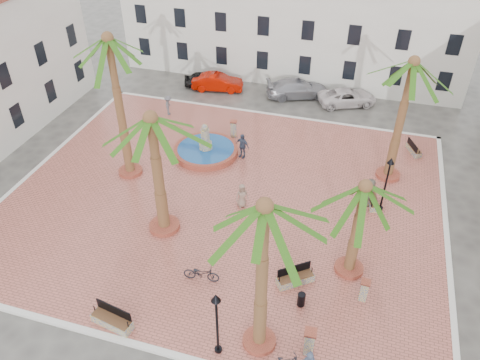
{
  "coord_description": "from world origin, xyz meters",
  "views": [
    {
      "loc": [
        7.34,
        -21.33,
        18.27
      ],
      "look_at": [
        1.0,
        0.0,
        1.6
      ],
      "focal_mm": 35.0,
      "sensor_mm": 36.0,
      "label": 1
    }
  ],
  "objects_px": {
    "palm_sw": "(153,134)",
    "litter_bin": "(301,299)",
    "palm_nw": "(110,54)",
    "bench_se": "(295,278)",
    "palm_ne": "(411,76)",
    "car_silver": "(297,88)",
    "palm_e": "(363,199)",
    "bench_s": "(112,320)",
    "pedestrian_east": "(370,192)",
    "bollard_se": "(309,342)",
    "pedestrian_fountain_b": "(242,146)",
    "palm_s": "(264,224)",
    "car_black": "(205,79)",
    "bollard_n": "(234,129)",
    "fountain": "(206,150)",
    "bicycle_a": "(201,273)",
    "pedestrian_north": "(168,105)",
    "bench_ne": "(414,149)",
    "bench_e": "(373,201)",
    "lamppost_e": "(388,175)",
    "car_red": "(218,82)",
    "bollard_e": "(364,290)",
    "lamppost_s": "(217,314)",
    "pedestrian_fountain_a": "(242,196)"
  },
  "relations": [
    {
      "from": "bench_se",
      "to": "pedestrian_north",
      "type": "relative_size",
      "value": 1.17
    },
    {
      "from": "litter_bin",
      "to": "pedestrian_north",
      "type": "xyz_separation_m",
      "value": [
        -13.5,
        15.47,
        0.43
      ]
    },
    {
      "from": "palm_ne",
      "to": "bollard_n",
      "type": "distance_m",
      "value": 12.91
    },
    {
      "from": "bench_se",
      "to": "car_black",
      "type": "distance_m",
      "value": 23.53
    },
    {
      "from": "car_silver",
      "to": "car_black",
      "type": "bearing_deg",
      "value": 68.77
    },
    {
      "from": "car_silver",
      "to": "fountain",
      "type": "bearing_deg",
      "value": 134.81
    },
    {
      "from": "lamppost_e",
      "to": "car_black",
      "type": "bearing_deg",
      "value": 140.27
    },
    {
      "from": "bollard_se",
      "to": "car_red",
      "type": "xyz_separation_m",
      "value": [
        -12.07,
        23.41,
        -0.17
      ]
    },
    {
      "from": "pedestrian_fountain_b",
      "to": "pedestrian_north",
      "type": "distance_m",
      "value": 8.37
    },
    {
      "from": "palm_ne",
      "to": "palm_nw",
      "type": "bearing_deg",
      "value": -164.69
    },
    {
      "from": "bench_s",
      "to": "pedestrian_north",
      "type": "bearing_deg",
      "value": 116.31
    },
    {
      "from": "bench_s",
      "to": "car_silver",
      "type": "height_order",
      "value": "car_silver"
    },
    {
      "from": "palm_sw",
      "to": "litter_bin",
      "type": "height_order",
      "value": "palm_sw"
    },
    {
      "from": "palm_nw",
      "to": "palm_ne",
      "type": "relative_size",
      "value": 1.15
    },
    {
      "from": "bench_se",
      "to": "palm_ne",
      "type": "bearing_deg",
      "value": 32.32
    },
    {
      "from": "bench_ne",
      "to": "pedestrian_fountain_b",
      "type": "bearing_deg",
      "value": 85.62
    },
    {
      "from": "palm_sw",
      "to": "car_black",
      "type": "distance_m",
      "value": 19.64
    },
    {
      "from": "fountain",
      "to": "palm_e",
      "type": "distance_m",
      "value": 14.13
    },
    {
      "from": "bench_e",
      "to": "litter_bin",
      "type": "relative_size",
      "value": 2.26
    },
    {
      "from": "palm_ne",
      "to": "bollard_se",
      "type": "xyz_separation_m",
      "value": [
        -2.76,
        -14.3,
        -6.25
      ]
    },
    {
      "from": "car_black",
      "to": "car_silver",
      "type": "relative_size",
      "value": 0.72
    },
    {
      "from": "bicycle_a",
      "to": "litter_bin",
      "type": "bearing_deg",
      "value": -97.37
    },
    {
      "from": "palm_sw",
      "to": "lamppost_e",
      "type": "bearing_deg",
      "value": 23.85
    },
    {
      "from": "bollard_n",
      "to": "bicycle_a",
      "type": "bearing_deg",
      "value": -79.49
    },
    {
      "from": "palm_e",
      "to": "bench_se",
      "type": "distance_m",
      "value": 5.31
    },
    {
      "from": "palm_e",
      "to": "pedestrian_east",
      "type": "relative_size",
      "value": 3.15
    },
    {
      "from": "palm_sw",
      "to": "car_silver",
      "type": "xyz_separation_m",
      "value": [
        4.03,
        18.58,
        -5.6
      ]
    },
    {
      "from": "pedestrian_east",
      "to": "car_silver",
      "type": "bearing_deg",
      "value": -130.25
    },
    {
      "from": "pedestrian_north",
      "to": "palm_s",
      "type": "bearing_deg",
      "value": -164.15
    },
    {
      "from": "palm_s",
      "to": "palm_e",
      "type": "xyz_separation_m",
      "value": [
        3.34,
        5.44,
        -2.33
      ]
    },
    {
      "from": "palm_ne",
      "to": "bench_e",
      "type": "xyz_separation_m",
      "value": [
        -0.77,
        -3.28,
        -6.76
      ]
    },
    {
      "from": "lamppost_e",
      "to": "litter_bin",
      "type": "relative_size",
      "value": 5.0
    },
    {
      "from": "bollard_e",
      "to": "pedestrian_north",
      "type": "height_order",
      "value": "pedestrian_north"
    },
    {
      "from": "bench_ne",
      "to": "car_black",
      "type": "relative_size",
      "value": 0.45
    },
    {
      "from": "car_silver",
      "to": "palm_ne",
      "type": "bearing_deg",
      "value": -164.08
    },
    {
      "from": "bollard_se",
      "to": "pedestrian_fountain_b",
      "type": "bearing_deg",
      "value": 117.03
    },
    {
      "from": "bollard_n",
      "to": "litter_bin",
      "type": "height_order",
      "value": "bollard_n"
    },
    {
      "from": "bollard_se",
      "to": "litter_bin",
      "type": "relative_size",
      "value": 1.96
    },
    {
      "from": "lamppost_s",
      "to": "pedestrian_fountain_b",
      "type": "relative_size",
      "value": 2.06
    },
    {
      "from": "car_black",
      "to": "car_silver",
      "type": "height_order",
      "value": "car_silver"
    },
    {
      "from": "fountain",
      "to": "bollard_n",
      "type": "xyz_separation_m",
      "value": [
        1.19,
        2.7,
        0.36
      ]
    },
    {
      "from": "palm_nw",
      "to": "car_silver",
      "type": "height_order",
      "value": "palm_nw"
    },
    {
      "from": "fountain",
      "to": "palm_ne",
      "type": "bearing_deg",
      "value": 4.17
    },
    {
      "from": "palm_nw",
      "to": "pedestrian_fountain_a",
      "type": "relative_size",
      "value": 5.97
    },
    {
      "from": "bench_s",
      "to": "pedestrian_east",
      "type": "bearing_deg",
      "value": 59.4
    },
    {
      "from": "palm_nw",
      "to": "bench_se",
      "type": "height_order",
      "value": "palm_nw"
    },
    {
      "from": "bench_e",
      "to": "palm_ne",
      "type": "bearing_deg",
      "value": -23.48
    },
    {
      "from": "bench_ne",
      "to": "bench_s",
      "type": "bearing_deg",
      "value": 121.5
    },
    {
      "from": "palm_s",
      "to": "car_black",
      "type": "bearing_deg",
      "value": 115.05
    },
    {
      "from": "bench_ne",
      "to": "pedestrian_east",
      "type": "xyz_separation_m",
      "value": [
        -2.66,
        -6.69,
        0.67
      ]
    }
  ]
}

